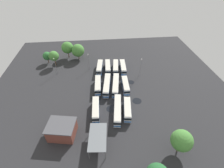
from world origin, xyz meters
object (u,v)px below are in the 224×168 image
object	(u,v)px
bus_row2_slot0	(123,67)
bus_row2_slot1	(116,67)
bus_row1_slot1	(116,85)
bus_row1_slot2	(107,85)
tree_north_edge	(67,48)
bus_row0_slot3	(96,109)
bus_row1_slot0	(125,85)
maintenance_shelter	(98,137)
bus_row0_slot0	(127,109)
tree_east_edge	(182,141)
tree_northeast	(47,56)
lamp_post_near_entrance	(89,61)
lamp_post_far_corner	(55,66)
lamp_post_by_building	(141,67)
bus_row2_slot2	(108,67)
bus_row2_slot3	(100,68)
depot_building	(62,130)
tree_west_edge	(54,56)
bus_row1_slot3	(98,85)
bus_row0_slot1	(117,110)
tree_northwest	(78,50)

from	to	relation	value
bus_row2_slot0	bus_row2_slot1	xyz separation A→B (m)	(0.43, 3.72, -0.00)
bus_row1_slot1	bus_row1_slot2	xyz separation A→B (m)	(0.34, 3.91, 0.00)
bus_row1_slot1	tree_north_edge	bearing A→B (deg)	37.67
bus_row0_slot3	tree_north_edge	bearing A→B (deg)	18.15
bus_row1_slot0	bus_row2_slot1	xyz separation A→B (m)	(15.12, 2.57, 0.00)
bus_row1_slot1	maintenance_shelter	world-z (taller)	maintenance_shelter
bus_row1_slot0	bus_row0_slot0	bearing A→B (deg)	173.48
tree_east_edge	tree_northeast	size ratio (longest dim) A/B	1.38
bus_row1_slot0	bus_row2_slot1	size ratio (longest dim) A/B	0.97
bus_row0_slot3	lamp_post_near_entrance	bearing A→B (deg)	4.96
bus_row1_slot1	lamp_post_far_corner	xyz separation A→B (m)	(14.30, 27.93, 2.96)
lamp_post_by_building	tree_northeast	size ratio (longest dim) A/B	1.43
bus_row2_slot0	bus_row2_slot2	size ratio (longest dim) A/B	1.02
lamp_post_by_building	tree_north_edge	xyz separation A→B (m)	(21.80, 36.92, 1.10)
bus_row1_slot0	tree_northeast	bearing A→B (deg)	55.60
tree_east_edge	bus_row2_slot3	bearing A→B (deg)	24.95
bus_row1_slot0	depot_building	xyz separation A→B (m)	(-21.57, 24.73, 0.70)
maintenance_shelter	tree_northeast	size ratio (longest dim) A/B	1.64
depot_building	tree_west_edge	bearing A→B (deg)	11.96
depot_building	maintenance_shelter	bearing A→B (deg)	-112.93
bus_row1_slot1	bus_row1_slot3	size ratio (longest dim) A/B	1.27
lamp_post_near_entrance	bus_row0_slot3	bearing A→B (deg)	-175.04
bus_row0_slot1	bus_row1_slot2	xyz separation A→B (m)	(15.12, 2.85, 0.00)
bus_row1_slot3	tree_northeast	bearing A→B (deg)	46.72
lamp_post_by_building	bus_row0_slot0	bearing A→B (deg)	156.18
tree_west_edge	tree_northwest	bearing A→B (deg)	-63.40
tree_northwest	tree_west_edge	bearing A→B (deg)	116.60
tree_west_edge	tree_east_edge	world-z (taller)	tree_east_edge
bus_row0_slot0	tree_west_edge	world-z (taller)	tree_west_edge
bus_row0_slot3	bus_row2_slot0	bearing A→B (deg)	-27.81
tree_northwest	tree_east_edge	world-z (taller)	tree_east_edge
lamp_post_far_corner	tree_west_edge	xyz separation A→B (m)	(8.23, 2.03, 0.90)
bus_row1_slot1	lamp_post_by_building	world-z (taller)	lamp_post_by_building
bus_row0_slot0	lamp_post_far_corner	world-z (taller)	lamp_post_far_corner
bus_row1_slot0	tree_east_edge	distance (m)	33.41
maintenance_shelter	depot_building	bearing A→B (deg)	67.07
bus_row0_slot3	bus_row1_slot0	bearing A→B (deg)	-45.99
bus_row1_slot1	bus_row2_slot2	bearing A→B (deg)	8.80
bus_row2_slot3	tree_west_edge	xyz separation A→B (m)	(7.48, 23.51, 3.85)
bus_row0_slot3	tree_west_edge	bearing A→B (deg)	29.85
bus_row0_slot0	maintenance_shelter	world-z (taller)	maintenance_shelter
bus_row2_slot2	lamp_post_near_entrance	bearing A→B (deg)	77.35
bus_row0_slot1	tree_west_edge	xyz separation A→B (m)	(37.31, 28.89, 3.85)
depot_building	lamp_post_by_building	distance (m)	45.96
maintenance_shelter	lamp_post_by_building	xyz separation A→B (m)	(36.16, -21.97, 0.90)
bus_row1_slot1	tree_northwest	bearing A→B (deg)	32.05
lamp_post_near_entrance	bus_row0_slot1	bearing A→B (deg)	-161.27
lamp_post_far_corner	bus_row2_slot3	bearing A→B (deg)	-88.00
bus_row0_slot3	bus_row2_slot2	distance (m)	29.38
bus_row1_slot1	bus_row2_slot2	world-z (taller)	same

